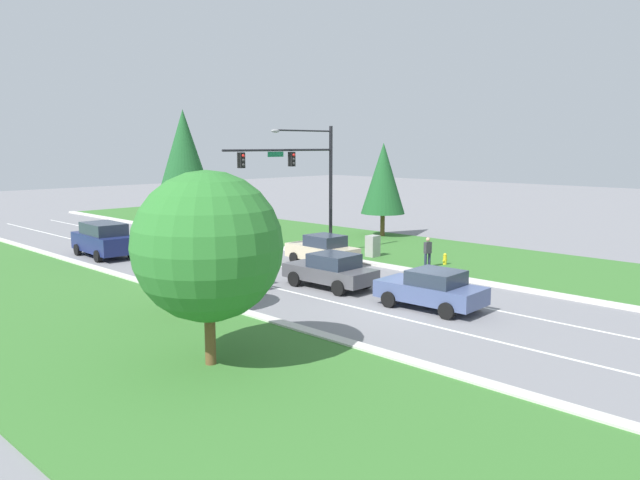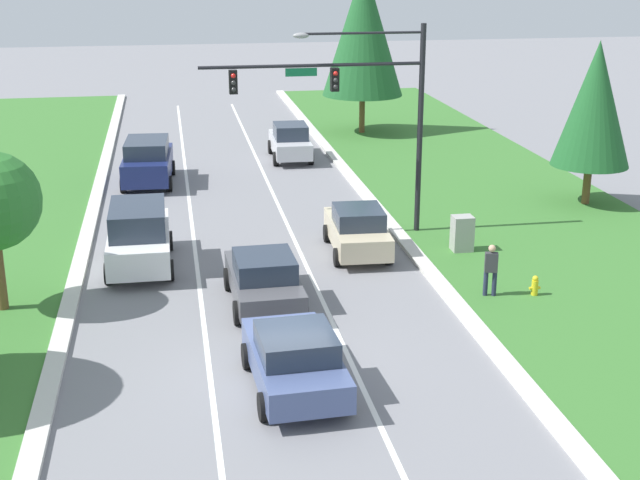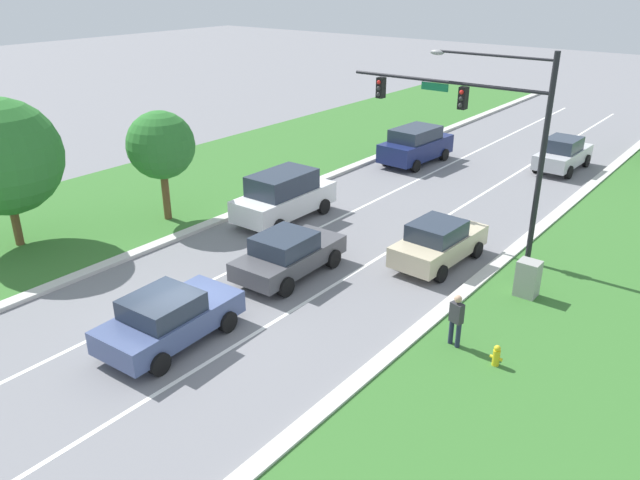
# 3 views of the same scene
# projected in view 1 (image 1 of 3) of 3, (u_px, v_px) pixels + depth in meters

# --- Properties ---
(ground_plane) EXTENTS (160.00, 160.00, 0.00)m
(ground_plane) POSITION_uv_depth(u_px,v_px,m) (416.00, 307.00, 25.31)
(ground_plane) COLOR slate
(curb_strip_right) EXTENTS (0.50, 90.00, 0.15)m
(curb_strip_right) POSITION_uv_depth(u_px,v_px,m) (487.00, 283.00, 29.28)
(curb_strip_right) COLOR beige
(curb_strip_right) RESTS_ON ground_plane
(curb_strip_left) EXTENTS (0.50, 90.00, 0.15)m
(curb_strip_left) POSITION_uv_depth(u_px,v_px,m) (319.00, 335.00, 21.32)
(curb_strip_left) COLOR beige
(curb_strip_left) RESTS_ON ground_plane
(grass_verge_right) EXTENTS (10.00, 90.00, 0.08)m
(grass_verge_right) POSITION_uv_depth(u_px,v_px,m) (538.00, 268.00, 32.99)
(grass_verge_right) COLOR #38702D
(grass_verge_right) RESTS_ON ground_plane
(grass_verge_left) EXTENTS (10.00, 90.00, 0.08)m
(grass_verge_left) POSITION_uv_depth(u_px,v_px,m) (188.00, 376.00, 17.63)
(grass_verge_left) COLOR #38702D
(grass_verge_left) RESTS_ON ground_plane
(lane_stripe_inner_left) EXTENTS (0.14, 81.00, 0.01)m
(lane_stripe_inner_left) POSITION_uv_depth(u_px,v_px,m) (389.00, 315.00, 24.04)
(lane_stripe_inner_left) COLOR white
(lane_stripe_inner_left) RESTS_ON ground_plane
(lane_stripe_inner_right) EXTENTS (0.14, 81.00, 0.01)m
(lane_stripe_inner_right) POSITION_uv_depth(u_px,v_px,m) (441.00, 299.00, 26.58)
(lane_stripe_inner_right) COLOR white
(lane_stripe_inner_right) RESTS_ON ground_plane
(traffic_signal_mast) EXTENTS (7.93, 0.41, 7.60)m
(traffic_signal_mast) POSITION_uv_depth(u_px,v_px,m) (303.00, 170.00, 35.03)
(traffic_signal_mast) COLOR black
(traffic_signal_mast) RESTS_ON ground_plane
(navy_suv) EXTENTS (2.41, 4.86, 2.02)m
(navy_suv) POSITION_uv_depth(u_px,v_px,m) (104.00, 239.00, 36.49)
(navy_suv) COLOR navy
(navy_suv) RESTS_ON ground_plane
(silver_sedan) EXTENTS (2.04, 4.48, 1.81)m
(silver_sedan) POSITION_uv_depth(u_px,v_px,m) (172.00, 225.00, 43.97)
(silver_sedan) COLOR silver
(silver_sedan) RESTS_ON ground_plane
(slate_blue_sedan) EXTENTS (2.31, 4.37, 1.59)m
(slate_blue_sedan) POSITION_uv_depth(u_px,v_px,m) (432.00, 289.00, 24.91)
(slate_blue_sedan) COLOR #475684
(slate_blue_sedan) RESTS_ON ground_plane
(white_suv) EXTENTS (2.17, 4.89, 2.12)m
(white_suv) POSITION_uv_depth(u_px,v_px,m) (213.00, 264.00, 28.73)
(white_suv) COLOR white
(white_suv) RESTS_ON ground_plane
(champagne_sedan) EXTENTS (2.12, 4.32, 1.67)m
(champagne_sedan) POSITION_uv_depth(u_px,v_px,m) (323.00, 250.00, 34.06)
(champagne_sedan) COLOR beige
(champagne_sedan) RESTS_ON ground_plane
(graphite_sedan) EXTENTS (2.18, 4.45, 1.61)m
(graphite_sedan) POSITION_uv_depth(u_px,v_px,m) (331.00, 270.00, 28.58)
(graphite_sedan) COLOR #4C4C51
(graphite_sedan) RESTS_ON ground_plane
(utility_cabinet) EXTENTS (0.70, 0.60, 1.31)m
(utility_cabinet) POSITION_uv_depth(u_px,v_px,m) (373.00, 247.00, 36.22)
(utility_cabinet) COLOR #9E9E99
(utility_cabinet) RESTS_ON ground_plane
(pedestrian) EXTENTS (0.42, 0.31, 1.69)m
(pedestrian) POSITION_uv_depth(u_px,v_px,m) (428.00, 251.00, 32.91)
(pedestrian) COLOR #232842
(pedestrian) RESTS_ON ground_plane
(fire_hydrant) EXTENTS (0.34, 0.20, 0.70)m
(fire_hydrant) POSITION_uv_depth(u_px,v_px,m) (445.00, 260.00, 33.82)
(fire_hydrant) COLOR gold
(fire_hydrant) RESTS_ON ground_plane
(conifer_near_right_tree) EXTENTS (3.12, 3.12, 6.68)m
(conifer_near_right_tree) POSITION_uv_depth(u_px,v_px,m) (383.00, 178.00, 43.92)
(conifer_near_right_tree) COLOR brown
(conifer_near_right_tree) RESTS_ON ground_plane
(oak_near_left_tree) EXTENTS (2.83, 2.83, 4.75)m
(oak_near_left_tree) POSITION_uv_depth(u_px,v_px,m) (177.00, 231.00, 23.43)
(oak_near_left_tree) COLOR brown
(oak_near_left_tree) RESTS_ON ground_plane
(conifer_far_right_tree) EXTENTS (4.47, 4.47, 9.36)m
(conifer_far_right_tree) POSITION_uv_depth(u_px,v_px,m) (184.00, 154.00, 50.58)
(conifer_far_right_tree) COLOR brown
(conifer_far_right_tree) RESTS_ON ground_plane
(oak_far_left_tree) EXTENTS (4.38, 4.38, 5.81)m
(oak_far_left_tree) POSITION_uv_depth(u_px,v_px,m) (208.00, 246.00, 17.95)
(oak_far_left_tree) COLOR brown
(oak_far_left_tree) RESTS_ON ground_plane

